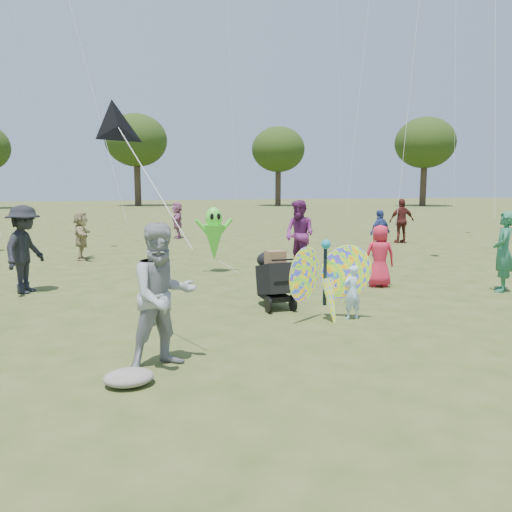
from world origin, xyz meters
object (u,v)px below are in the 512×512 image
Objects in this scene: jogging_stroller at (273,275)px; alien_kite at (214,236)px; crowd_c at (380,233)px; crowd_b at (25,249)px; butterfly_kite at (327,282)px; crowd_e at (300,235)px; crowd_h at (402,221)px; child_girl at (352,292)px; crowd_a at (380,256)px; adult_man at (163,296)px; crowd_d at (81,236)px; crowd_j at (177,220)px; crowd_f at (503,252)px.

alien_kite reaches higher than jogging_stroller.
alien_kite reaches higher than crowd_c.
butterfly_kite is at bearing -103.78° from crowd_b.
crowd_e is 1.10× the size of butterfly_kite.
child_girl is at bearing 57.96° from crowd_h.
alien_kite is (-0.20, 4.13, 0.36)m from jogging_stroller.
crowd_b is at bearing 2.70° from crowd_a.
crowd_b is (-7.58, 1.70, 0.23)m from crowd_a.
crowd_c is 8.58m from butterfly_kite.
adult_man is at bearing -134.64° from jogging_stroller.
crowd_j is at bearing -31.29° from crowd_d.
crowd_b reaches higher than jogging_stroller.
crowd_c is (8.11, 8.19, -0.15)m from adult_man.
crowd_d is at bearing 10.15° from crowd_h.
crowd_d is at bearing 115.12° from butterfly_kite.
crowd_c is at bearing 14.25° from alien_kite.
crowd_a is at bearing 40.39° from crowd_c.
adult_man reaches higher than alien_kite.
adult_man is at bearing -61.79° from crowd_e.
crowd_b reaches higher than crowd_a.
crowd_b is 10.29m from crowd_f.
crowd_b is at bearing 96.60° from adult_man.
crowd_b is 1.24× the size of crowd_c.
butterfly_kite is at bearing -67.35° from jogging_stroller.
butterfly_kite is 1.00× the size of alien_kite.
adult_man is 8.01m from crowd_e.
crowd_b is (-5.63, 4.04, 0.47)m from child_girl.
crowd_e is at bearing 6.51° from crowd_c.
crowd_j is (-4.97, 13.62, -0.07)m from crowd_f.
crowd_f is 9.44m from crowd_h.
crowd_c is 8.04m from jogging_stroller.
crowd_a is 1.30× the size of jogging_stroller.
crowd_d is 0.87× the size of crowd_f.
adult_man reaches higher than butterfly_kite.
crowd_b is 4.61m from alien_kite.
jogging_stroller reaches higher than child_girl.
child_girl is 0.51m from butterfly_kite.
crowd_b is 1.05× the size of crowd_h.
crowd_d is 1.39× the size of jogging_stroller.
adult_man is 3.23m from butterfly_kite.
crowd_d is 6.98m from crowd_j.
crowd_b is at bearing -106.97° from crowd_e.
crowd_c and crowd_d have the same top height.
crowd_d is at bearing -30.31° from crowd_c.
crowd_h is at bearing 29.64° from adult_man.
crowd_b is 11.71m from crowd_j.
crowd_d is (-4.62, 8.88, 0.29)m from child_girl.
crowd_f is (4.23, 1.07, 0.40)m from child_girl.
alien_kite is at bearing -83.76° from child_girl.
crowd_c is at bearing -50.68° from crowd_b.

